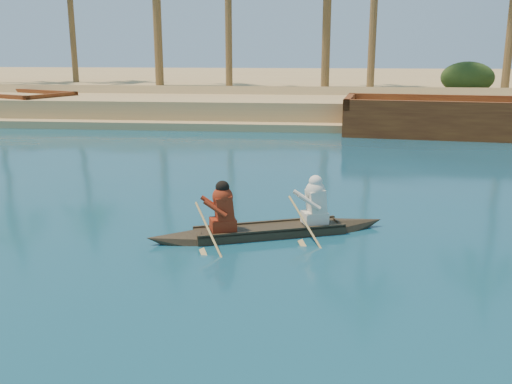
# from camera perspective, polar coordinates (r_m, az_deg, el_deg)

# --- Properties ---
(sandy_embankment) EXTENTS (150.00, 51.00, 1.50)m
(sandy_embankment) POSITION_cam_1_polar(r_m,az_deg,el_deg) (52.43, 14.01, 10.10)
(sandy_embankment) COLOR tan
(sandy_embankment) RESTS_ON ground
(shrub_cluster) EXTENTS (100.00, 6.00, 2.40)m
(shrub_cluster) POSITION_cam_1_polar(r_m,az_deg,el_deg) (37.23, 17.22, 9.41)
(shrub_cluster) COLOR #213613
(shrub_cluster) RESTS_ON ground
(canoe) EXTENTS (5.17, 2.50, 1.45)m
(canoe) POSITION_cam_1_polar(r_m,az_deg,el_deg) (12.21, 1.38, -3.10)
(canoe) COLOR #322A1B
(canoe) RESTS_ON ground
(barge_mid) EXTENTS (12.34, 5.40, 1.99)m
(barge_mid) POSITION_cam_1_polar(r_m,az_deg,el_deg) (28.11, 21.26, 6.69)
(barge_mid) COLOR brown
(barge_mid) RESTS_ON ground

